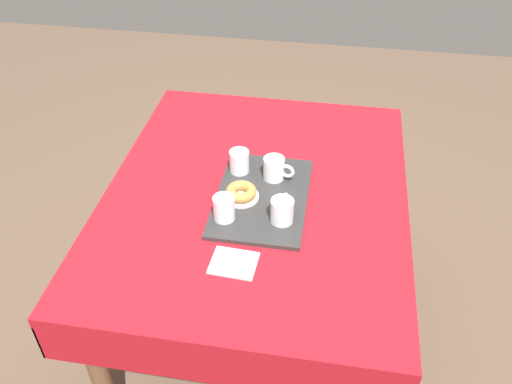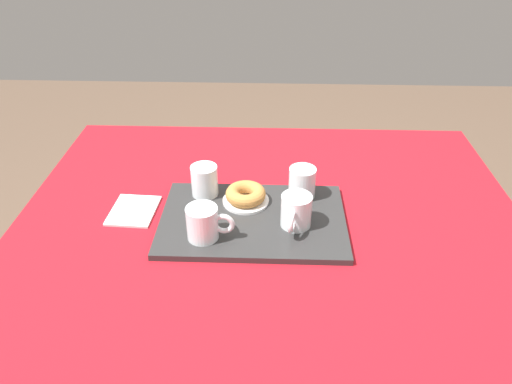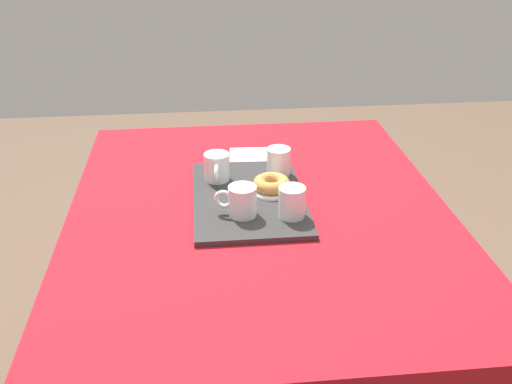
{
  "view_description": "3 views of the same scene",
  "coord_description": "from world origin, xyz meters",
  "views": [
    {
      "loc": [
        -1.41,
        -0.23,
        1.94
      ],
      "look_at": [
        -0.07,
        -0.01,
        0.83
      ],
      "focal_mm": 37.75,
      "sensor_mm": 36.0,
      "label": 1
    },
    {
      "loc": [
        0.0,
        -0.99,
        1.49
      ],
      "look_at": [
        -0.03,
        0.01,
        0.84
      ],
      "focal_mm": 34.07,
      "sensor_mm": 36.0,
      "label": 2
    },
    {
      "loc": [
        1.37,
        -0.15,
        1.53
      ],
      "look_at": [
        -0.02,
        -0.01,
        0.81
      ],
      "focal_mm": 40.92,
      "sensor_mm": 36.0,
      "label": 3
    }
  ],
  "objects": [
    {
      "name": "dining_table",
      "position": [
        0.0,
        0.0,
        0.68
      ],
      "size": [
        1.27,
        1.02,
        0.77
      ],
      "color": "#A8141E",
      "rests_on": "ground"
    },
    {
      "name": "serving_tray",
      "position": [
        -0.04,
        -0.03,
        0.78
      ],
      "size": [
        0.45,
        0.3,
        0.02
      ],
      "primitive_type": "cube",
      "color": "#2D2D2D",
      "rests_on": "dining_table"
    },
    {
      "name": "tea_mug_left",
      "position": [
        -0.15,
        -0.11,
        0.83
      ],
      "size": [
        0.11,
        0.07,
        0.08
      ],
      "color": "white",
      "rests_on": "serving_tray"
    },
    {
      "name": "tea_mug_right",
      "position": [
        0.06,
        -0.05,
        0.83
      ],
      "size": [
        0.07,
        0.11,
        0.08
      ],
      "color": "white",
      "rests_on": "serving_tray"
    },
    {
      "name": "water_glass_near",
      "position": [
        0.08,
        0.07,
        0.83
      ],
      "size": [
        0.07,
        0.07,
        0.08
      ],
      "color": "white",
      "rests_on": "serving_tray"
    },
    {
      "name": "water_glass_far",
      "position": [
        -0.17,
        0.07,
        0.82
      ],
      "size": [
        0.07,
        0.07,
        0.08
      ],
      "color": "white",
      "rests_on": "serving_tray"
    },
    {
      "name": "donut_plate_left",
      "position": [
        -0.06,
        0.04,
        0.79
      ],
      "size": [
        0.12,
        0.12,
        0.01
      ],
      "primitive_type": "cylinder",
      "color": "white",
      "rests_on": "serving_tray"
    },
    {
      "name": "sugar_donut_left",
      "position": [
        -0.06,
        0.04,
        0.81
      ],
      "size": [
        0.1,
        0.1,
        0.03
      ],
      "primitive_type": "torus",
      "color": "#BC7F3D",
      "rests_on": "donut_plate_left"
    },
    {
      "name": "paper_napkin",
      "position": [
        -0.35,
        0.01,
        0.78
      ],
      "size": [
        0.12,
        0.14,
        0.01
      ],
      "primitive_type": "cube",
      "rotation": [
        0.0,
        0.0,
        -0.06
      ],
      "color": "white",
      "rests_on": "dining_table"
    }
  ]
}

